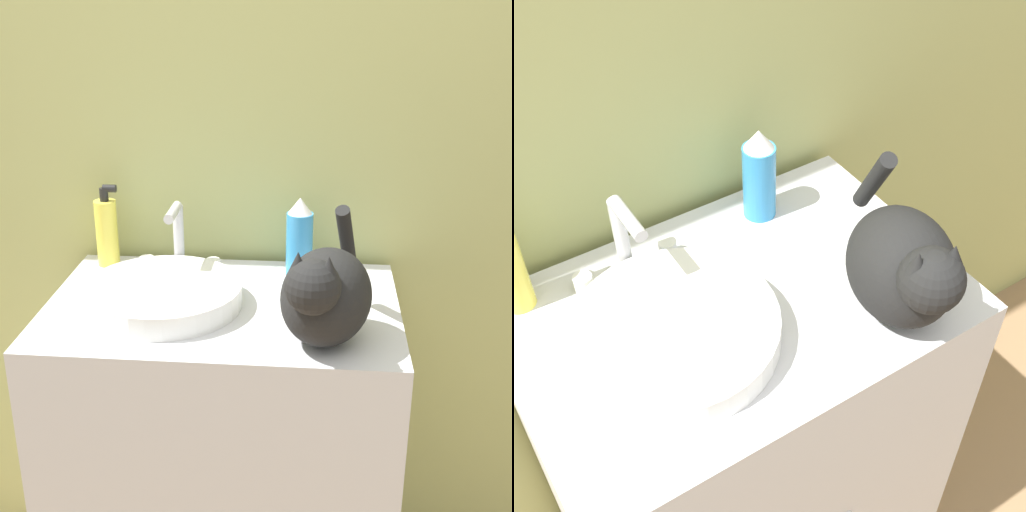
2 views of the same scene
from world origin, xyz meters
TOP-DOWN VIEW (x-y plane):
  - wall_back at (0.00, 0.54)m, footprint 6.00×0.05m
  - vanity_cabinet at (0.00, 0.25)m, footprint 0.73×0.51m
  - sink_basin at (-0.12, 0.23)m, footprint 0.32×0.32m
  - faucet at (-0.12, 0.39)m, footprint 0.19×0.11m
  - cat at (0.21, 0.09)m, footprint 0.22×0.32m
  - spray_bottle at (0.15, 0.42)m, footprint 0.06×0.06m

SIDE VIEW (x-z plane):
  - vanity_cabinet at x=0.00m, z-range 0.00..0.88m
  - sink_basin at x=-0.12m, z-range 0.88..0.93m
  - faucet at x=-0.12m, z-range 0.88..1.05m
  - spray_bottle at x=0.15m, z-range 0.88..1.06m
  - cat at x=0.21m, z-range 0.87..1.10m
  - wall_back at x=0.00m, z-range 0.00..2.50m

